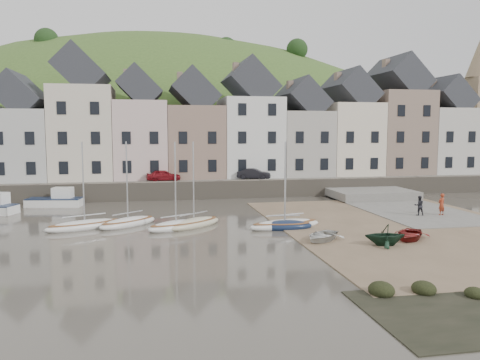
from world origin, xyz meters
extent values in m
plane|color=#4B463B|center=(0.00, 0.00, 0.00)|extent=(160.00, 160.00, 0.00)
cube|color=#3B5823|center=(0.00, 32.00, 0.75)|extent=(90.00, 30.00, 1.50)
cube|color=slate|center=(0.00, 20.50, 1.55)|extent=(70.00, 7.00, 0.10)
cube|color=slate|center=(0.00, 17.00, 0.90)|extent=(70.00, 1.20, 1.80)
cube|color=brown|center=(11.00, 0.00, 0.03)|extent=(18.00, 26.00, 0.06)
cube|color=slate|center=(15.00, 8.00, 0.06)|extent=(8.00, 18.00, 0.12)
ellipsoid|color=#3B5823|center=(-5.00, 60.00, -18.00)|extent=(134.40, 84.00, 84.00)
cylinder|color=#382619|center=(-22.00, 48.00, 18.00)|extent=(0.50, 0.50, 3.00)
sphere|color=#213D19|center=(-22.00, 48.00, 20.50)|extent=(3.60, 3.60, 3.60)
cylinder|color=#382619|center=(-8.00, 52.00, 18.00)|extent=(0.50, 0.50, 3.00)
sphere|color=#213D19|center=(-8.00, 52.00, 20.50)|extent=(3.60, 3.60, 3.60)
cylinder|color=#382619|center=(6.00, 50.00, 18.00)|extent=(0.50, 0.50, 3.00)
sphere|color=#213D19|center=(6.00, 50.00, 20.50)|extent=(3.60, 3.60, 3.60)
cylinder|color=#382619|center=(18.00, 49.00, 18.00)|extent=(0.50, 0.50, 3.00)
sphere|color=#213D19|center=(18.00, 49.00, 20.50)|extent=(3.60, 3.60, 3.60)
cube|color=#B7B7B2|center=(-20.05, 24.00, 5.25)|extent=(5.80, 8.00, 7.50)
cube|color=gray|center=(-21.50, 24.00, 11.92)|extent=(0.60, 0.90, 1.40)
cube|color=beige|center=(-13.90, 24.00, 6.50)|extent=(6.40, 8.00, 10.00)
cube|color=gray|center=(-15.50, 24.00, 14.73)|extent=(0.60, 0.90, 1.40)
cube|color=beige|center=(-7.85, 24.00, 5.75)|extent=(5.60, 8.00, 8.50)
cube|color=gray|center=(-9.25, 24.00, 12.82)|extent=(0.60, 0.90, 1.40)
cube|color=#8A6F5F|center=(-1.90, 24.00, 5.50)|extent=(6.20, 8.00, 8.00)
cube|color=gray|center=(-3.45, 24.00, 12.62)|extent=(0.60, 0.90, 1.40)
cube|color=silver|center=(4.55, 24.00, 6.00)|extent=(6.60, 8.00, 9.00)
cube|color=gray|center=(2.90, 24.00, 13.83)|extent=(0.60, 0.90, 1.40)
cube|color=#AAA59C|center=(10.80, 24.00, 5.25)|extent=(5.80, 8.00, 7.50)
cube|color=gray|center=(9.35, 24.00, 11.92)|extent=(0.60, 0.90, 1.40)
cube|color=beige|center=(16.75, 24.00, 5.75)|extent=(6.00, 8.00, 8.50)
cube|color=gray|center=(15.25, 24.00, 13.02)|extent=(0.60, 0.90, 1.40)
cube|color=gray|center=(23.00, 24.00, 6.50)|extent=(6.40, 8.00, 10.00)
cube|color=gray|center=(21.40, 24.00, 14.73)|extent=(0.60, 0.90, 1.40)
cube|color=beige|center=(29.15, 24.00, 5.50)|extent=(5.80, 8.00, 8.00)
cube|color=gray|center=(27.70, 24.00, 12.42)|extent=(0.60, 0.90, 1.40)
cube|color=#997F60|center=(34.55, 24.00, 7.50)|extent=(3.50, 3.50, 12.00)
ellipsoid|color=white|center=(-11.52, 3.88, 0.20)|extent=(5.61, 3.70, 0.84)
ellipsoid|color=brown|center=(-11.52, 3.88, 0.42)|extent=(5.15, 3.39, 0.20)
cylinder|color=#B2B5B7|center=(-11.52, 3.88, 3.30)|extent=(0.10, 0.10, 5.60)
cylinder|color=#B2B5B7|center=(-11.52, 3.88, 0.95)|extent=(2.77, 1.36, 0.08)
ellipsoid|color=white|center=(-8.57, 4.34, 0.20)|extent=(4.67, 4.24, 0.84)
ellipsoid|color=brown|center=(-8.57, 4.34, 0.42)|extent=(4.28, 3.89, 0.20)
cylinder|color=#B2B5B7|center=(-8.57, 4.34, 3.30)|extent=(0.10, 0.10, 5.60)
cylinder|color=#B2B5B7|center=(-8.57, 4.34, 0.95)|extent=(2.09, 1.76, 0.08)
ellipsoid|color=beige|center=(-3.91, 3.16, 0.20)|extent=(4.75, 4.23, 0.84)
ellipsoid|color=brown|center=(-3.91, 3.16, 0.42)|extent=(4.36, 3.87, 0.20)
cylinder|color=#B2B5B7|center=(-3.91, 3.16, 3.30)|extent=(0.10, 0.10, 5.60)
cylinder|color=#B2B5B7|center=(-3.91, 3.16, 0.95)|extent=(2.15, 1.74, 0.08)
ellipsoid|color=white|center=(-5.22, 2.52, 0.20)|extent=(4.56, 3.41, 0.84)
ellipsoid|color=brown|center=(-5.22, 2.52, 0.42)|extent=(4.19, 3.12, 0.20)
cylinder|color=#B2B5B7|center=(-5.22, 2.52, 3.30)|extent=(0.10, 0.10, 5.60)
cylinder|color=#B2B5B7|center=(-5.22, 2.52, 0.95)|extent=(2.15, 1.22, 0.08)
ellipsoid|color=white|center=(2.40, 1.51, 0.20)|extent=(5.66, 2.65, 0.84)
ellipsoid|color=brown|center=(2.40, 1.51, 0.42)|extent=(5.20, 2.42, 0.20)
cylinder|color=#B2B5B7|center=(2.40, 1.51, 3.30)|extent=(0.10, 0.10, 5.60)
cylinder|color=#B2B5B7|center=(2.40, 1.51, 0.95)|extent=(2.95, 0.73, 0.08)
ellipsoid|color=#14223F|center=(2.27, 1.17, 0.20)|extent=(4.02, 1.71, 0.84)
ellipsoid|color=brown|center=(2.27, 1.17, 0.42)|extent=(3.70, 1.56, 0.20)
cylinder|color=#B2B5B7|center=(2.27, 1.17, 3.30)|extent=(0.10, 0.10, 5.60)
cylinder|color=#B2B5B7|center=(2.27, 1.17, 0.95)|extent=(2.17, 0.20, 0.08)
cube|color=white|center=(-15.51, 14.67, 0.35)|extent=(5.10, 2.47, 0.70)
cube|color=#14223F|center=(-15.51, 14.67, 0.72)|extent=(5.01, 2.50, 0.08)
cube|color=white|center=(-14.79, 14.79, 1.20)|extent=(1.88, 1.46, 1.00)
imported|color=silver|center=(3.50, -2.91, 0.37)|extent=(3.67, 3.63, 0.62)
imported|color=#152F1F|center=(6.74, -4.79, 0.70)|extent=(2.65, 2.36, 1.28)
imported|color=maroon|center=(9.04, -3.62, 0.38)|extent=(3.67, 3.79, 0.64)
imported|color=#98331B|center=(15.97, 3.53, 0.99)|extent=(0.73, 0.59, 1.74)
imported|color=black|center=(14.14, 3.75, 0.91)|extent=(0.87, 0.74, 1.57)
imported|color=maroon|center=(-5.56, 19.50, 2.20)|extent=(3.66, 1.76, 1.20)
imported|color=black|center=(4.08, 19.50, 2.19)|extent=(3.80, 2.38, 1.18)
ellipsoid|color=black|center=(6.20, -13.63, 0.16)|extent=(0.82, 0.91, 0.54)
ellipsoid|color=black|center=(4.40, -12.76, 0.20)|extent=(1.01, 1.11, 0.66)
ellipsoid|color=black|center=(2.53, -12.61, 0.22)|extent=(1.09, 1.19, 0.71)
camera|label=1|loc=(-6.95, -30.68, 6.92)|focal=35.83mm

